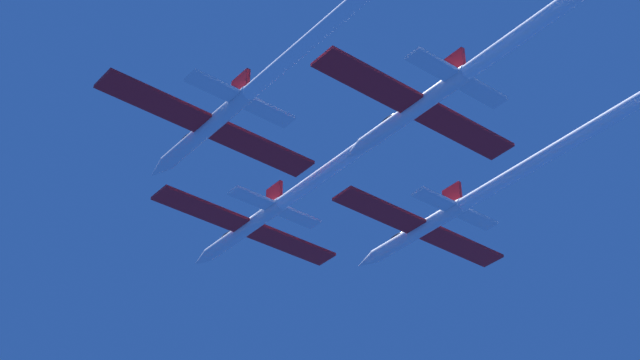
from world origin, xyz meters
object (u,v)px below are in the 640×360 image
at_px(jet_left_wing, 313,38).
at_px(jet_lead, 364,145).
at_px(jet_right_wing, 551,152).
at_px(jet_slot, 550,14).

bearing_deg(jet_left_wing, jet_lead, 34.54).
height_order(jet_right_wing, jet_slot, jet_slot).
height_order(jet_lead, jet_left_wing, jet_lead).
xyz_separation_m(jet_left_wing, jet_slot, (10.76, -11.25, 0.23)).
height_order(jet_left_wing, jet_right_wing, jet_left_wing).
bearing_deg(jet_lead, jet_left_wing, -145.46).
bearing_deg(jet_lead, jet_slot, -90.92).
xyz_separation_m(jet_left_wing, jet_right_wing, (22.49, -1.28, -0.03)).
relative_size(jet_left_wing, jet_slot, 1.00).
bearing_deg(jet_left_wing, jet_right_wing, -3.25).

